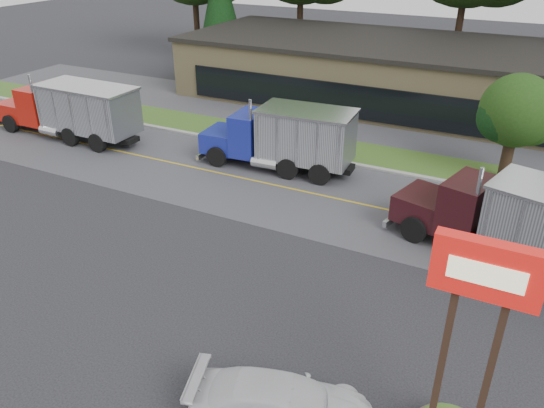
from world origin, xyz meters
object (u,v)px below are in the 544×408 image
(bilo_sign, at_px, (460,388))
(rally_car, at_px, (283,406))
(dump_truck_blue, at_px, (285,137))
(dump_truck_red, at_px, (72,109))
(dump_truck_maroon, at_px, (528,223))

(bilo_sign, xyz_separation_m, rally_car, (-3.92, -1.24, -1.33))
(dump_truck_blue, xyz_separation_m, rally_car, (7.05, -14.85, -1.11))
(dump_truck_red, bearing_deg, bilo_sign, 154.04)
(dump_truck_maroon, distance_m, rally_car, 11.74)
(dump_truck_red, xyz_separation_m, dump_truck_maroon, (25.24, -2.67, -0.00))
(dump_truck_blue, relative_size, rally_car, 1.74)
(bilo_sign, xyz_separation_m, dump_truck_blue, (-10.98, 13.61, -0.22))
(bilo_sign, distance_m, rally_car, 4.32)
(bilo_sign, distance_m, dump_truck_red, 27.21)
(dump_truck_red, height_order, dump_truck_maroon, same)
(bilo_sign, relative_size, dump_truck_blue, 0.71)
(dump_truck_red, bearing_deg, dump_truck_maroon, 174.39)
(bilo_sign, distance_m, dump_truck_blue, 17.48)
(bilo_sign, height_order, dump_truck_maroon, bilo_sign)
(dump_truck_red, distance_m, rally_car, 24.44)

